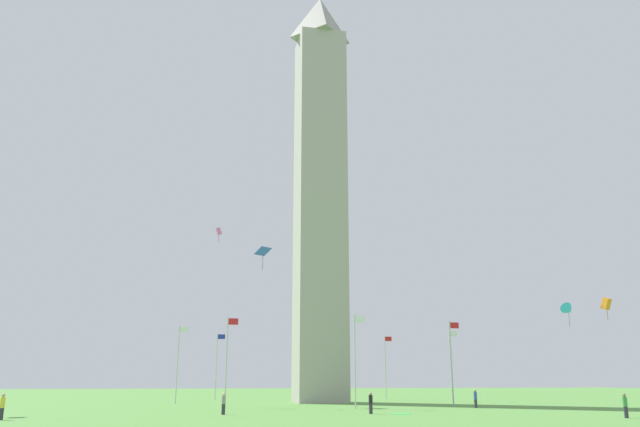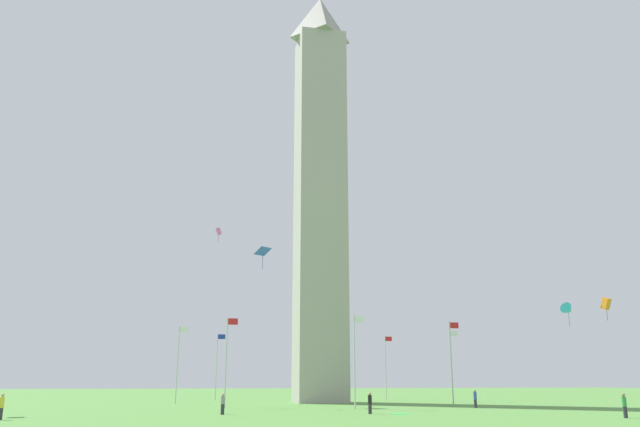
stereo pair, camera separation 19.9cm
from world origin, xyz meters
name	(u,v)px [view 2 (the right image)]	position (x,y,z in m)	size (l,w,h in m)	color
ground_plane	(320,403)	(0.00, 0.00, 0.00)	(260.00, 260.00, 0.00)	#548C3D
obelisk_monument	(320,184)	(0.00, 0.00, 27.62)	(6.08, 6.08, 55.24)	#A8A399
flagpole_n	(451,362)	(17.06, 0.00, 4.84)	(1.12, 0.14, 8.88)	silver
flagpole_ne	(386,364)	(12.08, 12.02, 4.84)	(1.12, 0.14, 8.88)	silver
flagpole_e	(298,365)	(0.05, 17.00, 4.84)	(1.12, 0.14, 8.88)	silver
flagpole_se	(217,363)	(-11.97, 12.02, 4.84)	(1.12, 0.14, 8.88)	silver
flagpole_s	(178,361)	(-16.95, 0.00, 4.84)	(1.12, 0.14, 8.88)	silver
flagpole_sw	(227,358)	(-11.97, -12.02, 4.84)	(1.12, 0.14, 8.88)	silver
flagpole_w	(355,357)	(0.05, -17.00, 4.84)	(1.12, 0.14, 8.88)	silver
flagpole_nw	(452,359)	(12.08, -12.02, 4.84)	(1.12, 0.14, 8.88)	silver
person_black_shirt	(370,403)	(-1.07, -26.06, 0.85)	(0.32, 0.32, 1.71)	#2D2D38
person_blue_shirt	(475,399)	(12.05, -17.43, 0.88)	(0.32, 0.32, 1.77)	#2D2D38
person_green_shirt	(625,406)	(15.45, -35.23, 0.86)	(0.32, 0.32, 1.72)	#2D2D38
person_gray_shirt	(223,404)	(-12.85, -24.80, 0.83)	(0.32, 0.32, 1.68)	#2D2D38
person_yellow_shirt	(1,407)	(-28.16, -28.83, 0.88)	(0.32, 0.32, 1.76)	#2D2D38
kite_orange_box	(606,304)	(21.74, -25.64, 9.46)	(0.83, 1.04, 2.17)	orange
kite_pink_box	(219,231)	(-13.19, -8.67, 18.57)	(0.71, 0.50, 1.62)	pink
kite_cyan_delta	(568,310)	(21.86, -19.38, 9.53)	(1.85, 1.76, 2.42)	#33C6D1
kite_blue_diamond	(263,252)	(-8.09, -7.23, 16.76)	(2.06, 2.02, 2.54)	blue
picnic_blanket_near_first_person	(401,414)	(1.32, -26.67, 0.01)	(1.80, 1.40, 0.01)	green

